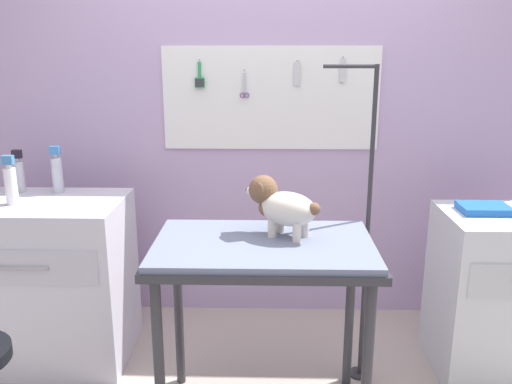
{
  "coord_description": "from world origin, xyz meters",
  "views": [
    {
      "loc": [
        -0.01,
        -1.91,
        1.65
      ],
      "look_at": [
        -0.06,
        0.18,
        1.08
      ],
      "focal_mm": 37.21,
      "sensor_mm": 36.0,
      "label": 1
    }
  ],
  "objects_px": {
    "cabinet_right": "(505,294)",
    "conditioner_bottle": "(19,174)",
    "counter_left": "(52,280)",
    "grooming_arm": "(365,242)",
    "dog": "(281,205)",
    "grooming_table": "(264,262)"
  },
  "relations": [
    {
      "from": "grooming_table",
      "to": "conditioner_bottle",
      "type": "distance_m",
      "value": 1.51
    },
    {
      "from": "grooming_arm",
      "to": "cabinet_right",
      "type": "relative_size",
      "value": 1.84
    },
    {
      "from": "cabinet_right",
      "to": "dog",
      "type": "bearing_deg",
      "value": -164.96
    },
    {
      "from": "counter_left",
      "to": "conditioner_bottle",
      "type": "height_order",
      "value": "conditioner_bottle"
    },
    {
      "from": "grooming_table",
      "to": "grooming_arm",
      "type": "distance_m",
      "value": 0.59
    },
    {
      "from": "grooming_arm",
      "to": "counter_left",
      "type": "xyz_separation_m",
      "value": [
        -1.63,
        0.16,
        -0.29
      ]
    },
    {
      "from": "counter_left",
      "to": "cabinet_right",
      "type": "distance_m",
      "value": 2.38
    },
    {
      "from": "grooming_table",
      "to": "counter_left",
      "type": "xyz_separation_m",
      "value": [
        -1.14,
        0.48,
        -0.32
      ]
    },
    {
      "from": "grooming_table",
      "to": "grooming_arm",
      "type": "bearing_deg",
      "value": 33.04
    },
    {
      "from": "grooming_arm",
      "to": "dog",
      "type": "relative_size",
      "value": 4.6
    },
    {
      "from": "grooming_arm",
      "to": "conditioner_bottle",
      "type": "distance_m",
      "value": 1.88
    },
    {
      "from": "dog",
      "to": "counter_left",
      "type": "distance_m",
      "value": 1.39
    },
    {
      "from": "counter_left",
      "to": "conditioner_bottle",
      "type": "bearing_deg",
      "value": 137.49
    },
    {
      "from": "grooming_table",
      "to": "grooming_arm",
      "type": "xyz_separation_m",
      "value": [
        0.49,
        0.32,
        -0.02
      ]
    },
    {
      "from": "grooming_table",
      "to": "grooming_arm",
      "type": "height_order",
      "value": "grooming_arm"
    },
    {
      "from": "grooming_arm",
      "to": "cabinet_right",
      "type": "height_order",
      "value": "grooming_arm"
    },
    {
      "from": "counter_left",
      "to": "cabinet_right",
      "type": "height_order",
      "value": "counter_left"
    },
    {
      "from": "cabinet_right",
      "to": "conditioner_bottle",
      "type": "height_order",
      "value": "conditioner_bottle"
    },
    {
      "from": "grooming_arm",
      "to": "dog",
      "type": "xyz_separation_m",
      "value": [
        -0.42,
        -0.24,
        0.26
      ]
    },
    {
      "from": "grooming_arm",
      "to": "grooming_table",
      "type": "bearing_deg",
      "value": -146.96
    },
    {
      "from": "dog",
      "to": "counter_left",
      "type": "bearing_deg",
      "value": 162.04
    },
    {
      "from": "grooming_arm",
      "to": "counter_left",
      "type": "bearing_deg",
      "value": 174.46
    }
  ]
}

